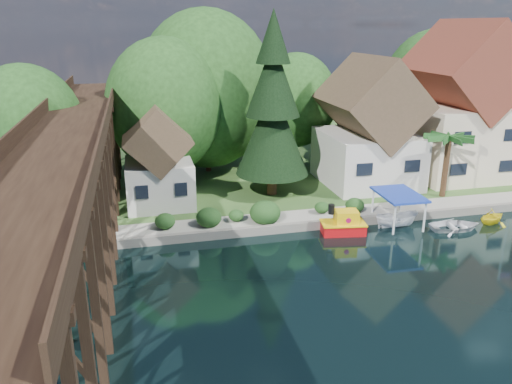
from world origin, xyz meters
TOP-DOWN VIEW (x-y plane):
  - ground at (0.00, 0.00)m, footprint 140.00×140.00m
  - bank at (0.00, 34.00)m, footprint 140.00×52.00m
  - seawall at (4.00, 8.00)m, footprint 60.00×0.40m
  - promenade at (6.00, 9.30)m, footprint 50.00×2.60m
  - trestle_bridge at (-16.00, 5.17)m, footprint 4.12×44.18m
  - house_left at (7.00, 16.00)m, footprint 7.64×8.64m
  - house_center at (16.00, 16.50)m, footprint 8.65×9.18m
  - shed at (-11.00, 14.50)m, footprint 5.09×5.40m
  - bg_trees at (1.00, 21.25)m, footprint 49.90×13.30m
  - shrubs at (-4.60, 9.26)m, footprint 15.76×2.47m
  - conifer at (-1.89, 14.91)m, footprint 5.92×5.92m
  - palm_tree at (11.58, 11.10)m, footprint 5.02×5.02m
  - tugboat at (1.11, 6.89)m, footprint 3.28×2.14m
  - boat_white_a at (9.14, 5.62)m, footprint 3.86×2.89m
  - boat_canopy at (5.26, 7.04)m, footprint 3.25×4.07m
  - boat_yellow at (12.40, 6.01)m, footprint 2.93×2.71m

SIDE VIEW (x-z plane):
  - ground at x=0.00m, z-range 0.00..0.00m
  - bank at x=0.00m, z-range 0.00..0.50m
  - seawall at x=4.00m, z-range 0.00..0.62m
  - boat_white_a at x=9.14m, z-range 0.00..0.76m
  - promenade at x=6.00m, z-range 0.50..0.56m
  - boat_yellow at x=12.40m, z-range 0.00..1.28m
  - tugboat at x=1.11m, z-range -0.45..1.77m
  - boat_canopy at x=5.26m, z-range -0.18..2.38m
  - shrubs at x=-4.60m, z-range 0.38..2.08m
  - shed at x=-11.00m, z-range -0.10..7.75m
  - house_left at x=7.00m, z-range -0.37..10.65m
  - palm_tree at x=11.58m, z-range 2.51..7.92m
  - trestle_bridge at x=-16.00m, z-range 0.70..10.00m
  - house_center at x=16.00m, z-range -0.53..13.36m
  - bg_trees at x=1.00m, z-range 2.00..12.57m
  - conifer at x=-1.89m, z-range 0.23..14.80m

